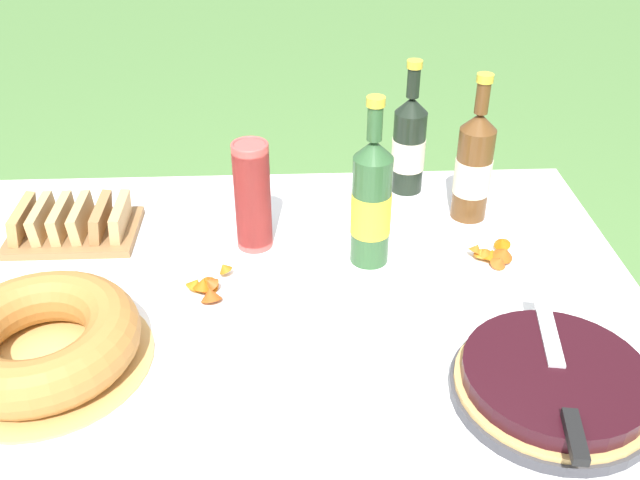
{
  "coord_description": "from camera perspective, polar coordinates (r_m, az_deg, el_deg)",
  "views": [
    {
      "loc": [
        0.19,
        -0.93,
        1.51
      ],
      "look_at": [
        0.24,
        0.22,
        0.77
      ],
      "focal_mm": 40.0,
      "sensor_mm": 36.0,
      "label": 1
    }
  ],
  "objects": [
    {
      "name": "cider_bottle_green",
      "position": [
        1.35,
        4.13,
        3.01
      ],
      "size": [
        0.08,
        0.08,
        0.34
      ],
      "color": "#2D562D",
      "rests_on": "tablecloth"
    },
    {
      "name": "cup_stack",
      "position": [
        1.41,
        -5.42,
        3.49
      ],
      "size": [
        0.07,
        0.07,
        0.23
      ],
      "color": "#E04C47",
      "rests_on": "tablecloth"
    },
    {
      "name": "bread_board",
      "position": [
        1.56,
        -19.16,
        1.19
      ],
      "size": [
        0.26,
        0.18,
        0.07
      ],
      "color": "olive",
      "rests_on": "tablecloth"
    },
    {
      "name": "juice_bottle_red",
      "position": [
        1.63,
        7.13,
        7.62
      ],
      "size": [
        0.08,
        0.08,
        0.31
      ],
      "color": "black",
      "rests_on": "tablecloth"
    },
    {
      "name": "tablecloth",
      "position": [
        1.25,
        -10.82,
        -8.64
      ],
      "size": [
        1.68,
        1.22,
        0.1
      ],
      "color": "white",
      "rests_on": "garden_table"
    },
    {
      "name": "berry_tart",
      "position": [
        1.17,
        18.17,
        -10.81
      ],
      "size": [
        0.31,
        0.31,
        0.06
      ],
      "color": "#38383D",
      "rests_on": "tablecloth"
    },
    {
      "name": "snack_plate_left",
      "position": [
        1.44,
        12.89,
        -1.32
      ],
      "size": [
        0.21,
        0.21,
        0.05
      ],
      "color": "white",
      "rests_on": "tablecloth"
    },
    {
      "name": "serving_knife",
      "position": [
        1.12,
        18.71,
        -10.51
      ],
      "size": [
        0.08,
        0.37,
        0.01
      ],
      "rotation": [
        0.0,
        0.0,
        1.41
      ],
      "color": "silver",
      "rests_on": "berry_tart"
    },
    {
      "name": "snack_plate_near",
      "position": [
        1.33,
        -8.78,
        -4.08
      ],
      "size": [
        0.2,
        0.2,
        0.05
      ],
      "color": "white",
      "rests_on": "tablecloth"
    },
    {
      "name": "bundt_cake",
      "position": [
        1.24,
        -21.45,
        -7.5
      ],
      "size": [
        0.35,
        0.35,
        0.09
      ],
      "color": "tan",
      "rests_on": "tablecloth"
    },
    {
      "name": "cider_bottle_amber",
      "position": [
        1.54,
        12.19,
        5.79
      ],
      "size": [
        0.08,
        0.08,
        0.32
      ],
      "color": "brown",
      "rests_on": "tablecloth"
    },
    {
      "name": "garden_table",
      "position": [
        1.28,
        -10.61,
        -10.17
      ],
      "size": [
        1.67,
        1.21,
        0.7
      ],
      "color": "brown",
      "rests_on": "ground_plane"
    }
  ]
}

